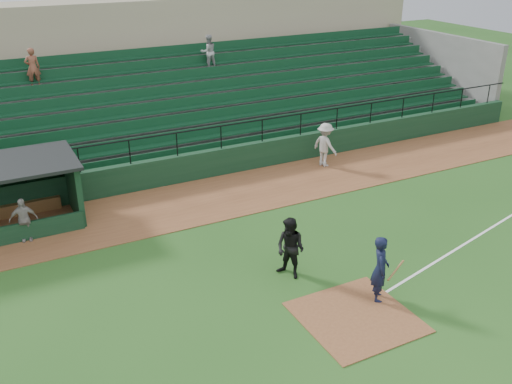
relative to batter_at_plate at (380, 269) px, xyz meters
name	(u,v)px	position (x,y,z in m)	size (l,w,h in m)	color
ground	(335,299)	(-1.09, 0.55, -1.01)	(90.00, 90.00, 0.00)	#23511A
warning_track	(222,196)	(-1.09, 8.55, -0.99)	(40.00, 4.00, 0.03)	brown
home_plate_dirt	(356,317)	(-1.09, -0.45, -0.99)	(3.00, 3.00, 0.03)	brown
foul_line	(498,223)	(6.91, 1.75, -1.00)	(18.00, 0.09, 0.01)	white
stadium_structure	(152,93)	(-1.09, 17.01, 1.30)	(38.00, 13.08, 6.40)	#10311B
batter_at_plate	(380,269)	(0.00, 0.00, 0.00)	(1.19, 0.88, 2.02)	black
umpire	(290,248)	(-1.64, 2.21, -0.03)	(0.95, 0.74, 1.96)	black
runner	(325,145)	(4.44, 9.47, 0.02)	(1.29, 0.74, 1.99)	#ACA7A1
dugout_player_a	(24,220)	(-8.54, 8.30, -0.19)	(0.92, 0.38, 1.57)	#9B9691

